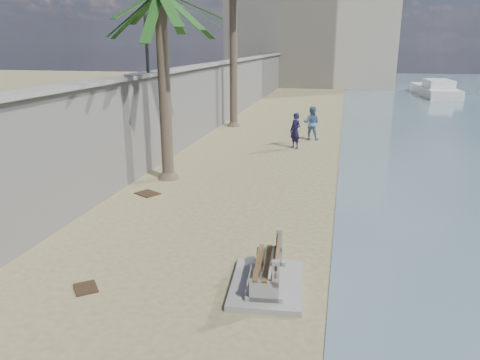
{
  "coord_description": "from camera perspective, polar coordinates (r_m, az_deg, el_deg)",
  "views": [
    {
      "loc": [
        2.07,
        -4.55,
        4.68
      ],
      "look_at": [
        -0.5,
        7.0,
        1.2
      ],
      "focal_mm": 35.0,
      "sensor_mm": 36.0,
      "label": 1
    }
  ],
  "objects": [
    {
      "name": "seawall",
      "position": [
        25.78,
        -3.98,
        9.82
      ],
      "size": [
        0.45,
        70.0,
        3.5
      ],
      "primitive_type": "cube",
      "color": "gray",
      "rests_on": "ground_plane"
    },
    {
      "name": "wall_cap",
      "position": [
        25.63,
        -4.06,
        13.82
      ],
      "size": [
        0.8,
        70.0,
        0.12
      ],
      "primitive_type": "cube",
      "color": "gray",
      "rests_on": "seawall"
    },
    {
      "name": "end_building",
      "position": [
        56.75,
        8.89,
        18.55
      ],
      "size": [
        18.0,
        12.0,
        14.0
      ],
      "primitive_type": "cube",
      "color": "#B7AA93",
      "rests_on": "ground_plane"
    },
    {
      "name": "bench_far",
      "position": [
        9.42,
        3.31,
        -10.86
      ],
      "size": [
        1.58,
        2.16,
        0.85
      ],
      "color": "gray",
      "rests_on": "ground_plane"
    },
    {
      "name": "person_a",
      "position": [
        21.62,
        6.77,
        6.3
      ],
      "size": [
        0.81,
        0.79,
        1.87
      ],
      "primitive_type": "imported",
      "rotation": [
        0.0,
        0.0,
        -0.72
      ],
      "color": "#171336",
      "rests_on": "ground_plane"
    },
    {
      "name": "person_b",
      "position": [
        23.71,
        8.72,
        7.08
      ],
      "size": [
        0.94,
        0.75,
        1.84
      ],
      "primitive_type": "imported",
      "rotation": [
        0.0,
        0.0,
        3.07
      ],
      "color": "#456590",
      "rests_on": "ground_plane"
    },
    {
      "name": "yacht_far",
      "position": [
        47.68,
        22.62,
        9.95
      ],
      "size": [
        3.18,
        9.62,
        1.5
      ],
      "primitive_type": null,
      "rotation": [
        0.0,
        0.0,
        1.63
      ],
      "color": "silver",
      "rests_on": "bay_water"
    },
    {
      "name": "debris_c",
      "position": [
        15.36,
        -11.22,
        -1.62
      ],
      "size": [
        0.89,
        0.83,
        0.03
      ],
      "primitive_type": "cube",
      "rotation": [
        0.0,
        0.0,
        2.63
      ],
      "color": "#382616",
      "rests_on": "ground_plane"
    },
    {
      "name": "debris_d",
      "position": [
        9.98,
        -18.29,
        -12.39
      ],
      "size": [
        0.66,
        0.67,
        0.03
      ],
      "primitive_type": "cube",
      "rotation": [
        0.0,
        0.0,
        5.39
      ],
      "color": "#382616",
      "rests_on": "ground_plane"
    }
  ]
}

